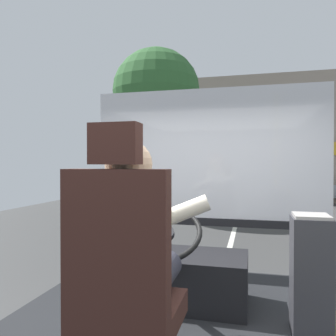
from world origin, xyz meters
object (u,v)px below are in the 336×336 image
(driver_seat, at_px, (124,287))
(fare_box, at_px, (311,274))
(steering_console, at_px, (179,276))
(bus_driver, at_px, (133,242))

(driver_seat, height_order, fare_box, driver_seat)
(driver_seat, xyz_separation_m, steering_console, (0.00, 1.19, -0.34))
(steering_console, distance_m, fare_box, 1.01)
(driver_seat, height_order, bus_driver, driver_seat)
(fare_box, bearing_deg, driver_seat, -136.11)
(steering_console, height_order, fare_box, steering_console)
(bus_driver, bearing_deg, steering_console, 90.00)
(steering_console, relative_size, fare_box, 1.37)
(steering_console, bearing_deg, bus_driver, -90.00)
(bus_driver, height_order, fare_box, bus_driver)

